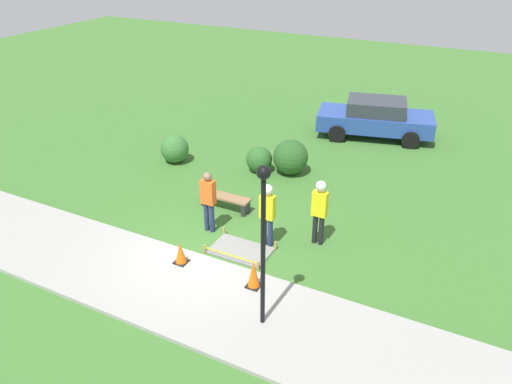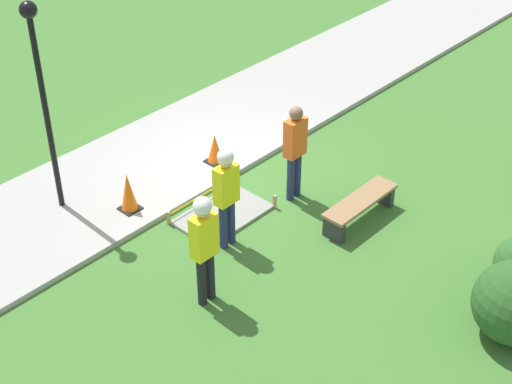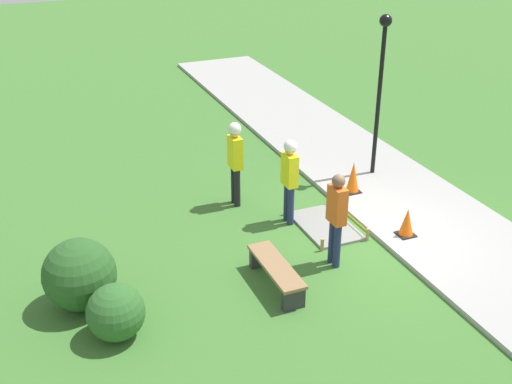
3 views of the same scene
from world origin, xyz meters
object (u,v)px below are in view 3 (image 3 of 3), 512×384
(park_bench, at_px, (276,271))
(worker_assistant, at_px, (290,174))
(lamppost_near, at_px, (381,72))
(worker_supervisor, at_px, (235,156))
(bystander_in_orange_shirt, at_px, (336,214))
(traffic_cone_near_patch, at_px, (407,222))
(traffic_cone_far_patch, at_px, (353,177))

(park_bench, relative_size, worker_assistant, 0.87)
(lamppost_near, bearing_deg, worker_assistant, 114.29)
(lamppost_near, bearing_deg, worker_supervisor, 91.53)
(bystander_in_orange_shirt, bearing_deg, park_bench, 100.46)
(worker_assistant, xyz_separation_m, bystander_in_orange_shirt, (-1.79, -0.09, -0.06))
(worker_supervisor, bearing_deg, lamppost_near, -88.47)
(traffic_cone_near_patch, xyz_separation_m, traffic_cone_far_patch, (2.10, -0.00, 0.07))
(lamppost_near, bearing_deg, traffic_cone_far_patch, 126.45)
(lamppost_near, bearing_deg, park_bench, 129.26)
(traffic_cone_near_patch, bearing_deg, traffic_cone_far_patch, -0.05)
(bystander_in_orange_shirt, relative_size, lamppost_near, 0.49)
(worker_supervisor, distance_m, lamppost_near, 3.84)
(traffic_cone_near_patch, relative_size, lamppost_near, 0.16)
(traffic_cone_far_patch, bearing_deg, park_bench, 130.13)
(worker_supervisor, bearing_deg, traffic_cone_near_patch, -136.71)
(traffic_cone_far_patch, xyz_separation_m, bystander_in_orange_shirt, (-2.34, 1.77, 0.60))
(bystander_in_orange_shirt, height_order, lamppost_near, lamppost_near)
(traffic_cone_far_patch, distance_m, worker_assistant, 2.04)
(worker_supervisor, height_order, worker_assistant, worker_supervisor)
(worker_supervisor, bearing_deg, worker_assistant, -148.61)
(lamppost_near, bearing_deg, traffic_cone_near_patch, 160.69)
(bystander_in_orange_shirt, bearing_deg, worker_assistant, 2.85)
(traffic_cone_near_patch, distance_m, lamppost_near, 3.71)
(traffic_cone_near_patch, relative_size, traffic_cone_far_patch, 0.80)
(park_bench, distance_m, worker_assistant, 2.49)
(worker_assistant, bearing_deg, traffic_cone_near_patch, -129.88)
(worker_supervisor, relative_size, bystander_in_orange_shirt, 1.04)
(traffic_cone_near_patch, distance_m, bystander_in_orange_shirt, 1.90)
(traffic_cone_far_patch, xyz_separation_m, worker_supervisor, (0.64, 2.58, 0.70))
(park_bench, xyz_separation_m, worker_assistant, (2.03, -1.20, 0.81))
(park_bench, bearing_deg, traffic_cone_far_patch, -49.87)
(bystander_in_orange_shirt, bearing_deg, traffic_cone_far_patch, -37.04)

